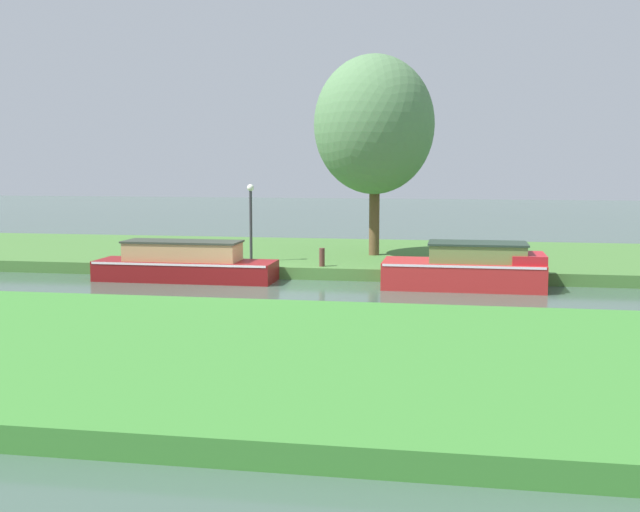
# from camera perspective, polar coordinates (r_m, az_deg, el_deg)

# --- Properties ---
(ground_plane) EXTENTS (120.00, 120.00, 0.00)m
(ground_plane) POSITION_cam_1_polar(r_m,az_deg,el_deg) (24.23, -3.64, -2.38)
(ground_plane) COLOR #3E5849
(riverbank_far) EXTENTS (72.00, 10.00, 0.40)m
(riverbank_far) POSITION_cam_1_polar(r_m,az_deg,el_deg) (30.98, -0.60, 0.02)
(riverbank_far) COLOR #437333
(riverbank_far) RESTS_ON ground_plane
(riverbank_near) EXTENTS (72.00, 10.00, 0.40)m
(riverbank_near) POSITION_cam_1_polar(r_m,az_deg,el_deg) (15.75, -11.41, -6.78)
(riverbank_near) COLOR #3B7F30
(riverbank_near) RESTS_ON ground_plane
(maroon_barge) EXTENTS (5.90, 1.64, 1.31)m
(maroon_barge) POSITION_cam_1_polar(r_m,az_deg,el_deg) (26.18, -9.71, -0.57)
(maroon_barge) COLOR maroon
(maroon_barge) RESTS_ON ground_plane
(red_narrowboat) EXTENTS (4.87, 1.97, 1.42)m
(red_narrowboat) POSITION_cam_1_polar(r_m,az_deg,el_deg) (24.66, 10.65, -0.88)
(red_narrowboat) COLOR #B32626
(red_narrowboat) RESTS_ON ground_plane
(willow_tree_left) EXTENTS (4.37, 4.60, 7.32)m
(willow_tree_left) POSITION_cam_1_polar(r_m,az_deg,el_deg) (29.16, 3.92, 9.39)
(willow_tree_left) COLOR brown
(willow_tree_left) RESTS_ON riverbank_far
(lamp_post) EXTENTS (0.24, 0.24, 2.69)m
(lamp_post) POSITION_cam_1_polar(r_m,az_deg,el_deg) (27.58, -5.01, 3.14)
(lamp_post) COLOR #333338
(lamp_post) RESTS_ON riverbank_far
(mooring_post_near) EXTENTS (0.13, 0.13, 0.63)m
(mooring_post_near) POSITION_cam_1_polar(r_m,az_deg,el_deg) (27.76, -11.12, 0.17)
(mooring_post_near) COLOR #4F331F
(mooring_post_near) RESTS_ON riverbank_far
(mooring_post_far) EXTENTS (0.18, 0.18, 0.61)m
(mooring_post_far) POSITION_cam_1_polar(r_m,az_deg,el_deg) (26.29, 0.14, -0.09)
(mooring_post_far) COLOR #532F28
(mooring_post_far) RESTS_ON riverbank_far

